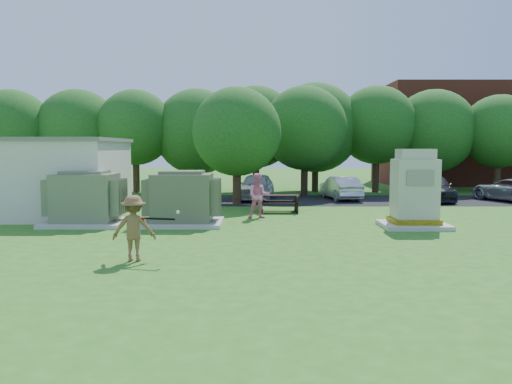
{
  "coord_description": "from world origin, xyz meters",
  "views": [
    {
      "loc": [
        0.01,
        -14.42,
        2.91
      ],
      "look_at": [
        0.0,
        4.0,
        1.3
      ],
      "focal_mm": 35.0,
      "sensor_mm": 36.0,
      "label": 1
    }
  ],
  "objects_px": {
    "car_white": "(256,186)",
    "car_dark": "(432,188)",
    "transformer_right": "(183,199)",
    "person_at_picnic": "(259,196)",
    "car_silver_a": "(340,188)",
    "picnic_table": "(279,201)",
    "transformer_left": "(86,199)",
    "person_by_generator": "(415,202)",
    "generator_cabinet": "(414,193)",
    "batter": "(134,228)",
    "car_silver_b": "(511,190)"
  },
  "relations": [
    {
      "from": "transformer_right",
      "to": "person_at_picnic",
      "type": "relative_size",
      "value": 1.59
    },
    {
      "from": "person_by_generator",
      "to": "generator_cabinet",
      "type": "bearing_deg",
      "value": 23.17
    },
    {
      "from": "car_silver_a",
      "to": "car_silver_b",
      "type": "height_order",
      "value": "car_silver_a"
    },
    {
      "from": "transformer_left",
      "to": "car_silver_b",
      "type": "relative_size",
      "value": 0.66
    },
    {
      "from": "car_white",
      "to": "picnic_table",
      "type": "bearing_deg",
      "value": -72.4
    },
    {
      "from": "picnic_table",
      "to": "car_silver_a",
      "type": "height_order",
      "value": "car_silver_a"
    },
    {
      "from": "transformer_right",
      "to": "car_silver_b",
      "type": "relative_size",
      "value": 0.66
    },
    {
      "from": "car_dark",
      "to": "car_silver_b",
      "type": "bearing_deg",
      "value": 3.96
    },
    {
      "from": "car_dark",
      "to": "person_by_generator",
      "type": "bearing_deg",
      "value": -103.15
    },
    {
      "from": "picnic_table",
      "to": "person_at_picnic",
      "type": "relative_size",
      "value": 0.98
    },
    {
      "from": "person_by_generator",
      "to": "car_silver_b",
      "type": "bearing_deg",
      "value": -115.12
    },
    {
      "from": "generator_cabinet",
      "to": "batter",
      "type": "height_order",
      "value": "generator_cabinet"
    },
    {
      "from": "car_white",
      "to": "car_silver_b",
      "type": "distance_m",
      "value": 14.1
    },
    {
      "from": "person_by_generator",
      "to": "car_silver_a",
      "type": "height_order",
      "value": "person_by_generator"
    },
    {
      "from": "picnic_table",
      "to": "car_silver_b",
      "type": "xyz_separation_m",
      "value": [
        13.04,
        4.64,
        0.14
      ]
    },
    {
      "from": "picnic_table",
      "to": "person_by_generator",
      "type": "relative_size",
      "value": 0.99
    },
    {
      "from": "car_silver_b",
      "to": "person_at_picnic",
      "type": "bearing_deg",
      "value": 5.63
    },
    {
      "from": "generator_cabinet",
      "to": "picnic_table",
      "type": "height_order",
      "value": "generator_cabinet"
    },
    {
      "from": "generator_cabinet",
      "to": "batter",
      "type": "bearing_deg",
      "value": -148.46
    },
    {
      "from": "person_at_picnic",
      "to": "car_silver_b",
      "type": "xyz_separation_m",
      "value": [
        13.98,
        6.71,
        -0.31
      ]
    },
    {
      "from": "picnic_table",
      "to": "car_white",
      "type": "relative_size",
      "value": 0.42
    },
    {
      "from": "car_dark",
      "to": "car_silver_b",
      "type": "distance_m",
      "value": 4.25
    },
    {
      "from": "car_dark",
      "to": "person_at_picnic",
      "type": "bearing_deg",
      "value": -134.31
    },
    {
      "from": "car_silver_a",
      "to": "car_dark",
      "type": "height_order",
      "value": "car_dark"
    },
    {
      "from": "transformer_left",
      "to": "person_by_generator",
      "type": "distance_m",
      "value": 12.39
    },
    {
      "from": "batter",
      "to": "transformer_left",
      "type": "bearing_deg",
      "value": -66.33
    },
    {
      "from": "transformer_right",
      "to": "generator_cabinet",
      "type": "relative_size",
      "value": 1.04
    },
    {
      "from": "generator_cabinet",
      "to": "batter",
      "type": "xyz_separation_m",
      "value": [
        -8.99,
        -5.52,
        -0.41
      ]
    },
    {
      "from": "car_dark",
      "to": "generator_cabinet",
      "type": "bearing_deg",
      "value": -103.35
    },
    {
      "from": "batter",
      "to": "car_dark",
      "type": "relative_size",
      "value": 0.36
    },
    {
      "from": "transformer_left",
      "to": "person_by_generator",
      "type": "relative_size",
      "value": 1.61
    },
    {
      "from": "generator_cabinet",
      "to": "batter",
      "type": "distance_m",
      "value": 10.56
    },
    {
      "from": "car_white",
      "to": "car_silver_a",
      "type": "distance_m",
      "value": 4.8
    },
    {
      "from": "batter",
      "to": "car_silver_b",
      "type": "bearing_deg",
      "value": -144.42
    },
    {
      "from": "car_white",
      "to": "car_dark",
      "type": "bearing_deg",
      "value": 3.98
    },
    {
      "from": "transformer_right",
      "to": "car_dark",
      "type": "relative_size",
      "value": 0.62
    },
    {
      "from": "person_at_picnic",
      "to": "car_silver_a",
      "type": "bearing_deg",
      "value": 56.73
    },
    {
      "from": "batter",
      "to": "car_white",
      "type": "distance_m",
      "value": 15.93
    },
    {
      "from": "generator_cabinet",
      "to": "picnic_table",
      "type": "distance_m",
      "value": 6.6
    },
    {
      "from": "generator_cabinet",
      "to": "car_silver_b",
      "type": "distance_m",
      "value": 12.32
    },
    {
      "from": "car_silver_b",
      "to": "transformer_right",
      "type": "bearing_deg",
      "value": 6.6
    },
    {
      "from": "person_by_generator",
      "to": "car_silver_b",
      "type": "xyz_separation_m",
      "value": [
        8.21,
        9.12,
        -0.3
      ]
    },
    {
      "from": "batter",
      "to": "car_silver_a",
      "type": "xyz_separation_m",
      "value": [
        7.98,
        15.68,
        -0.2
      ]
    },
    {
      "from": "batter",
      "to": "person_by_generator",
      "type": "distance_m",
      "value": 10.59
    },
    {
      "from": "batter",
      "to": "car_white",
      "type": "height_order",
      "value": "batter"
    },
    {
      "from": "car_white",
      "to": "transformer_right",
      "type": "bearing_deg",
      "value": -99.41
    },
    {
      "from": "transformer_right",
      "to": "generator_cabinet",
      "type": "distance_m",
      "value": 8.66
    },
    {
      "from": "transformer_right",
      "to": "car_dark",
      "type": "distance_m",
      "value": 15.46
    },
    {
      "from": "car_white",
      "to": "batter",
      "type": "bearing_deg",
      "value": -94.27
    },
    {
      "from": "batter",
      "to": "car_dark",
      "type": "height_order",
      "value": "batter"
    }
  ]
}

